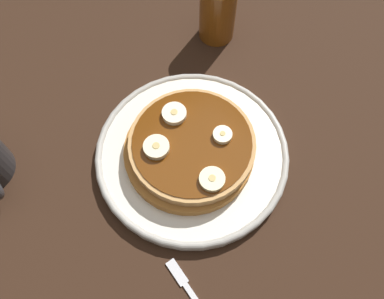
{
  "coord_description": "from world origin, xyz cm",
  "views": [
    {
      "loc": [
        19.5,
        -16.13,
        52.81
      ],
      "look_at": [
        0.0,
        0.0,
        2.32
      ],
      "focal_mm": 37.68,
      "sensor_mm": 36.0,
      "label": 1
    }
  ],
  "objects_px": {
    "pancake_stack": "(191,147)",
    "banana_slice_1": "(156,147)",
    "plate": "(192,154)",
    "fork": "(195,299)",
    "banana_slice_2": "(212,179)",
    "banana_slice_0": "(174,114)",
    "syrup_bottle": "(218,7)",
    "banana_slice_3": "(222,135)"
  },
  "relations": [
    {
      "from": "pancake_stack",
      "to": "banana_slice_1",
      "type": "distance_m",
      "value": 0.05
    },
    {
      "from": "pancake_stack",
      "to": "plate",
      "type": "bearing_deg",
      "value": 38.91
    },
    {
      "from": "pancake_stack",
      "to": "fork",
      "type": "relative_size",
      "value": 1.44
    },
    {
      "from": "plate",
      "to": "banana_slice_2",
      "type": "height_order",
      "value": "banana_slice_2"
    },
    {
      "from": "banana_slice_0",
      "to": "pancake_stack",
      "type": "bearing_deg",
      "value": -9.76
    },
    {
      "from": "banana_slice_1",
      "to": "banana_slice_2",
      "type": "xyz_separation_m",
      "value": [
        0.08,
        0.03,
        -0.0
      ]
    },
    {
      "from": "plate",
      "to": "banana_slice_1",
      "type": "height_order",
      "value": "banana_slice_1"
    },
    {
      "from": "banana_slice_0",
      "to": "fork",
      "type": "distance_m",
      "value": 0.24
    },
    {
      "from": "banana_slice_1",
      "to": "syrup_bottle",
      "type": "xyz_separation_m",
      "value": [
        -0.13,
        0.22,
        0.01
      ]
    },
    {
      "from": "plate",
      "to": "fork",
      "type": "height_order",
      "value": "plate"
    },
    {
      "from": "banana_slice_3",
      "to": "fork",
      "type": "height_order",
      "value": "banana_slice_3"
    },
    {
      "from": "pancake_stack",
      "to": "syrup_bottle",
      "type": "xyz_separation_m",
      "value": [
        -0.15,
        0.18,
        0.03
      ]
    },
    {
      "from": "banana_slice_0",
      "to": "fork",
      "type": "bearing_deg",
      "value": -32.78
    },
    {
      "from": "plate",
      "to": "fork",
      "type": "relative_size",
      "value": 2.12
    },
    {
      "from": "banana_slice_1",
      "to": "fork",
      "type": "distance_m",
      "value": 0.2
    },
    {
      "from": "plate",
      "to": "banana_slice_0",
      "type": "xyz_separation_m",
      "value": [
        -0.05,
        0.01,
        0.04
      ]
    },
    {
      "from": "banana_slice_1",
      "to": "banana_slice_3",
      "type": "bearing_deg",
      "value": 62.52
    },
    {
      "from": "fork",
      "to": "banana_slice_0",
      "type": "bearing_deg",
      "value": 147.22
    },
    {
      "from": "plate",
      "to": "banana_slice_3",
      "type": "xyz_separation_m",
      "value": [
        0.02,
        0.04,
        0.04
      ]
    },
    {
      "from": "banana_slice_3",
      "to": "syrup_bottle",
      "type": "xyz_separation_m",
      "value": [
        -0.17,
        0.14,
        0.01
      ]
    },
    {
      "from": "plate",
      "to": "banana_slice_3",
      "type": "bearing_deg",
      "value": 61.53
    },
    {
      "from": "banana_slice_1",
      "to": "banana_slice_0",
      "type": "bearing_deg",
      "value": 117.0
    },
    {
      "from": "plate",
      "to": "pancake_stack",
      "type": "xyz_separation_m",
      "value": [
        -0.0,
        -0.0,
        0.02
      ]
    },
    {
      "from": "fork",
      "to": "syrup_bottle",
      "type": "bearing_deg",
      "value": 135.4
    },
    {
      "from": "banana_slice_2",
      "to": "fork",
      "type": "distance_m",
      "value": 0.15
    },
    {
      "from": "banana_slice_3",
      "to": "banana_slice_0",
      "type": "bearing_deg",
      "value": -156.45
    },
    {
      "from": "pancake_stack",
      "to": "syrup_bottle",
      "type": "bearing_deg",
      "value": 130.15
    },
    {
      "from": "banana_slice_2",
      "to": "banana_slice_0",
      "type": "bearing_deg",
      "value": 167.61
    },
    {
      "from": "banana_slice_3",
      "to": "syrup_bottle",
      "type": "relative_size",
      "value": 0.19
    },
    {
      "from": "pancake_stack",
      "to": "banana_slice_0",
      "type": "relative_size",
      "value": 5.48
    },
    {
      "from": "banana_slice_0",
      "to": "banana_slice_2",
      "type": "distance_m",
      "value": 0.11
    },
    {
      "from": "plate",
      "to": "pancake_stack",
      "type": "distance_m",
      "value": 0.02
    },
    {
      "from": "fork",
      "to": "plate",
      "type": "bearing_deg",
      "value": 141.47
    },
    {
      "from": "fork",
      "to": "syrup_bottle",
      "type": "distance_m",
      "value": 0.44
    },
    {
      "from": "banana_slice_0",
      "to": "fork",
      "type": "relative_size",
      "value": 0.26
    },
    {
      "from": "pancake_stack",
      "to": "banana_slice_3",
      "type": "bearing_deg",
      "value": 60.99
    },
    {
      "from": "banana_slice_2",
      "to": "syrup_bottle",
      "type": "distance_m",
      "value": 0.29
    },
    {
      "from": "fork",
      "to": "banana_slice_3",
      "type": "bearing_deg",
      "value": 129.96
    },
    {
      "from": "banana_slice_0",
      "to": "banana_slice_1",
      "type": "height_order",
      "value": "same"
    },
    {
      "from": "banana_slice_2",
      "to": "syrup_bottle",
      "type": "xyz_separation_m",
      "value": [
        -0.21,
        0.2,
        0.01
      ]
    },
    {
      "from": "banana_slice_0",
      "to": "banana_slice_2",
      "type": "height_order",
      "value": "banana_slice_0"
    },
    {
      "from": "pancake_stack",
      "to": "banana_slice_1",
      "type": "bearing_deg",
      "value": -116.11
    }
  ]
}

